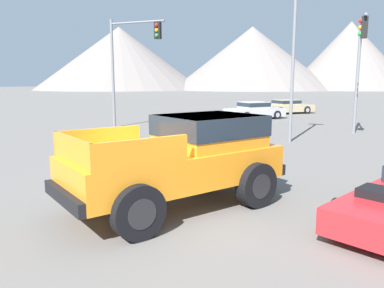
{
  "coord_description": "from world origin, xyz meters",
  "views": [
    {
      "loc": [
        3.09,
        -6.94,
        2.68
      ],
      "look_at": [
        0.01,
        1.17,
        1.23
      ],
      "focal_mm": 35.0,
      "sensor_mm": 36.0,
      "label": 1
    }
  ],
  "objects_px": {
    "parked_car_silver": "(254,110)",
    "street_lamp_post": "(294,35)",
    "orange_pickup_truck": "(186,155)",
    "parked_car_tan": "(287,107)",
    "traffic_light_main": "(131,53)",
    "traffic_light_crosswalk": "(360,54)"
  },
  "relations": [
    {
      "from": "orange_pickup_truck",
      "to": "traffic_light_main",
      "type": "relative_size",
      "value": 0.83
    },
    {
      "from": "parked_car_silver",
      "to": "traffic_light_crosswalk",
      "type": "bearing_deg",
      "value": -5.52
    },
    {
      "from": "orange_pickup_truck",
      "to": "parked_car_tan",
      "type": "height_order",
      "value": "orange_pickup_truck"
    },
    {
      "from": "orange_pickup_truck",
      "to": "traffic_light_main",
      "type": "xyz_separation_m",
      "value": [
        -8.04,
        11.72,
        3.17
      ]
    },
    {
      "from": "street_lamp_post",
      "to": "traffic_light_main",
      "type": "bearing_deg",
      "value": 168.21
    },
    {
      "from": "traffic_light_crosswalk",
      "to": "traffic_light_main",
      "type": "bearing_deg",
      "value": -86.42
    },
    {
      "from": "traffic_light_main",
      "to": "orange_pickup_truck",
      "type": "bearing_deg",
      "value": -55.56
    },
    {
      "from": "traffic_light_crosswalk",
      "to": "orange_pickup_truck",
      "type": "bearing_deg",
      "value": -17.47
    },
    {
      "from": "street_lamp_post",
      "to": "parked_car_tan",
      "type": "bearing_deg",
      "value": 97.23
    },
    {
      "from": "traffic_light_crosswalk",
      "to": "street_lamp_post",
      "type": "relative_size",
      "value": 0.74
    },
    {
      "from": "parked_car_tan",
      "to": "traffic_light_crosswalk",
      "type": "relative_size",
      "value": 0.77
    },
    {
      "from": "parked_car_silver",
      "to": "orange_pickup_truck",
      "type": "bearing_deg",
      "value": -39.66
    },
    {
      "from": "parked_car_silver",
      "to": "traffic_light_crosswalk",
      "type": "relative_size",
      "value": 0.76
    },
    {
      "from": "parked_car_silver",
      "to": "traffic_light_crosswalk",
      "type": "distance_m",
      "value": 10.3
    },
    {
      "from": "parked_car_tan",
      "to": "traffic_light_main",
      "type": "bearing_deg",
      "value": -73.11
    },
    {
      "from": "parked_car_silver",
      "to": "street_lamp_post",
      "type": "bearing_deg",
      "value": -26.84
    },
    {
      "from": "parked_car_tan",
      "to": "traffic_light_crosswalk",
      "type": "xyz_separation_m",
      "value": [
        4.76,
        -12.8,
        3.38
      ]
    },
    {
      "from": "parked_car_silver",
      "to": "street_lamp_post",
      "type": "xyz_separation_m",
      "value": [
        3.64,
        -9.97,
        4.04
      ]
    },
    {
      "from": "parked_car_tan",
      "to": "parked_car_silver",
      "type": "bearing_deg",
      "value": -62.1
    },
    {
      "from": "parked_car_tan",
      "to": "parked_car_silver",
      "type": "xyz_separation_m",
      "value": [
        -1.68,
        -5.49,
        0.03
      ]
    },
    {
      "from": "parked_car_tan",
      "to": "street_lamp_post",
      "type": "height_order",
      "value": "street_lamp_post"
    },
    {
      "from": "parked_car_tan",
      "to": "parked_car_silver",
      "type": "distance_m",
      "value": 5.74
    }
  ]
}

